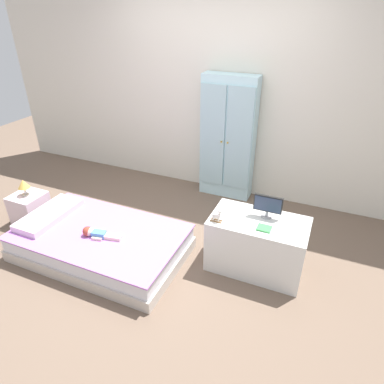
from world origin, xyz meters
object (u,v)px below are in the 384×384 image
Objects in this scene: table_lamp at (24,185)px; wardrobe at (228,139)px; doll at (95,233)px; rocking_horse_toy at (217,216)px; book_green at (264,228)px; tv_monitor at (268,205)px; nightstand at (30,209)px; bed at (101,243)px; tv_stand at (257,244)px.

wardrobe is (1.85, 1.55, 0.29)m from table_lamp.
doll is 2.06× the size of table_lamp.
table_lamp is at bearing -177.06° from rocking_horse_toy.
doll is at bearing -165.42° from book_green.
table_lamp is at bearing -172.14° from tv_monitor.
wardrobe is 12.82× the size of book_green.
nightstand is 1.91× the size of table_lamp.
doll is at bearing -11.72° from table_lamp.
rocking_horse_toy is 1.05× the size of book_green.
wardrobe is at bearing 119.95° from book_green.
bed is at bearing 99.81° from doll.
table_lamp reaches higher than bed.
bed is at bearing -168.36° from book_green.
doll is 0.44× the size of tv_stand.
doll is 1.66m from tv_monitor.
table_lamp reaches higher than nightstand.
tv_stand is 0.31m from book_green.
rocking_horse_toy is (1.12, 0.35, 0.28)m from doll.
book_green reaches higher than doll.
doll is 1.08× the size of nightstand.
bed is 1.89× the size of tv_stand.
bed is 4.27× the size of doll.
tv_monitor reaches higher than tv_stand.
book_green is (0.80, -1.38, -0.23)m from wardrobe.
wardrobe reaches higher than bed.
wardrobe reaches higher than doll.
nightstand is at bearing 172.18° from bed.
tv_stand reaches higher than bed.
nightstand is 2.70m from tv_monitor.
nightstand is 2.49m from wardrobe.
book_green is (1.53, 0.40, 0.23)m from doll.
rocking_horse_toy reaches higher than book_green.
tv_stand reaches higher than nightstand.
doll is 1.60m from book_green.
table_lamp is 1.57× the size of book_green.
wardrobe reaches higher than tv_monitor.
bed is at bearing -7.82° from nightstand.
tv_stand is at bearing 6.15° from nightstand.
nightstand is 2.28m from rocking_horse_toy.
doll reaches higher than nightstand.
bed is at bearing -166.78° from rocking_horse_toy.
table_lamp is 1.50× the size of rocking_horse_toy.
nightstand is at bearing -176.39° from book_green.
rocking_horse_toy is (2.24, 0.11, 0.42)m from nightstand.
doll is at bearing -158.52° from tv_monitor.
wardrobe is at bearing 66.21° from bed.
table_lamp reaches higher than tv_stand.
nightstand is at bearing -140.08° from wardrobe.
book_green is at bearing 3.61° from nightstand.
book_green reaches higher than nightstand.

